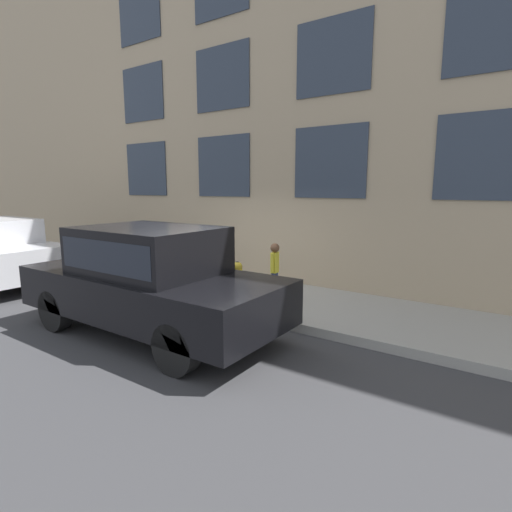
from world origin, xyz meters
TOP-DOWN VIEW (x-y plane):
  - ground_plane at (0.00, 0.00)m, footprint 80.00×80.00m
  - sidewalk at (1.31, 0.00)m, footprint 2.61×60.00m
  - building_facade at (2.76, 0.00)m, footprint 0.33×40.00m
  - fire_hydrant at (0.57, -0.45)m, footprint 0.29×0.41m
  - person at (1.08, -1.05)m, footprint 0.29×0.19m
  - parked_car_black_near at (-1.42, -0.11)m, footprint 1.97×4.80m

SIDE VIEW (x-z plane):
  - ground_plane at x=0.00m, z-range 0.00..0.00m
  - sidewalk at x=1.31m, z-range 0.00..0.16m
  - fire_hydrant at x=0.57m, z-range 0.17..0.99m
  - person at x=1.08m, z-range 0.28..1.48m
  - parked_car_black_near at x=-1.42m, z-range 0.08..1.92m
  - building_facade at x=2.76m, z-range 0.00..11.51m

